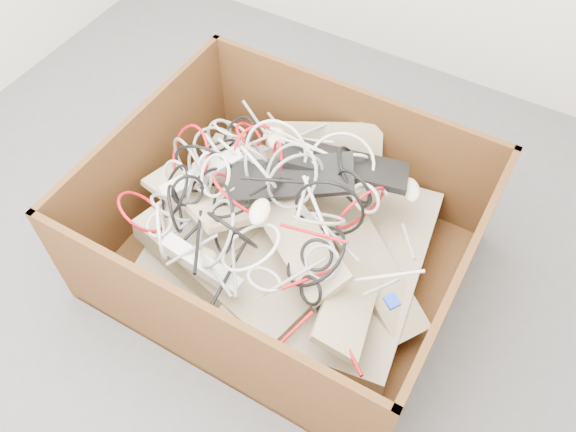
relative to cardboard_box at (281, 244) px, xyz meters
The scene contains 8 objects.
ground 0.29m from the cardboard_box, 164.78° to the right, with size 3.00×3.00×0.00m, color #4E4E51.
cardboard_box is the anchor object (origin of this frame).
keyboard_pile 0.16m from the cardboard_box, 45.69° to the left, with size 1.17×0.99×0.37m.
mice_scatter 0.22m from the cardboard_box, 164.25° to the right, with size 0.85×0.70×0.22m.
power_strip_left 0.40m from the cardboard_box, behind, with size 0.32×0.06×0.04m, color white.
power_strip_right 0.39m from the cardboard_box, 111.32° to the right, with size 0.30×0.06×0.04m, color white.
vga_plug 0.56m from the cardboard_box, 16.51° to the right, with size 0.04×0.04×0.02m, color #0D32CC.
cable_tangle 0.28m from the cardboard_box, behind, with size 1.10×0.92×0.43m.
Camera 1 is at (0.90, -1.02, 1.99)m, focal length 36.82 mm.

